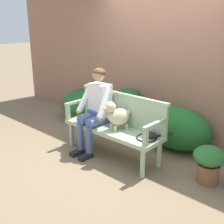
{
  "coord_description": "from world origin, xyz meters",
  "views": [
    {
      "loc": [
        2.78,
        -3.02,
        2.08
      ],
      "look_at": [
        0.0,
        0.0,
        0.72
      ],
      "focal_mm": 46.16,
      "sensor_mm": 36.0,
      "label": 1
    }
  ],
  "objects_px": {
    "garden_bench": "(112,131)",
    "person_seated": "(96,107)",
    "dog_on_bench": "(117,115)",
    "tennis_racket": "(148,138)",
    "baseball_glove": "(149,135)",
    "potted_plant": "(209,162)"
  },
  "relations": [
    {
      "from": "dog_on_bench",
      "to": "baseball_glove",
      "type": "bearing_deg",
      "value": 7.48
    },
    {
      "from": "person_seated",
      "to": "dog_on_bench",
      "type": "xyz_separation_m",
      "value": [
        0.43,
        0.01,
        -0.04
      ]
    },
    {
      "from": "tennis_racket",
      "to": "baseball_glove",
      "type": "relative_size",
      "value": 2.59
    },
    {
      "from": "garden_bench",
      "to": "tennis_racket",
      "type": "distance_m",
      "value": 0.65
    },
    {
      "from": "person_seated",
      "to": "baseball_glove",
      "type": "relative_size",
      "value": 6.1
    },
    {
      "from": "dog_on_bench",
      "to": "baseball_glove",
      "type": "distance_m",
      "value": 0.58
    },
    {
      "from": "dog_on_bench",
      "to": "tennis_racket",
      "type": "distance_m",
      "value": 0.59
    },
    {
      "from": "tennis_racket",
      "to": "potted_plant",
      "type": "height_order",
      "value": "same"
    },
    {
      "from": "dog_on_bench",
      "to": "potted_plant",
      "type": "height_order",
      "value": "dog_on_bench"
    },
    {
      "from": "person_seated",
      "to": "tennis_racket",
      "type": "distance_m",
      "value": 1.01
    },
    {
      "from": "dog_on_bench",
      "to": "tennis_racket",
      "type": "relative_size",
      "value": 0.79
    },
    {
      "from": "garden_bench",
      "to": "dog_on_bench",
      "type": "bearing_deg",
      "value": -4.89
    },
    {
      "from": "dog_on_bench",
      "to": "tennis_racket",
      "type": "bearing_deg",
      "value": 5.33
    },
    {
      "from": "baseball_glove",
      "to": "potted_plant",
      "type": "height_order",
      "value": "baseball_glove"
    },
    {
      "from": "baseball_glove",
      "to": "person_seated",
      "type": "bearing_deg",
      "value": 164.68
    },
    {
      "from": "person_seated",
      "to": "dog_on_bench",
      "type": "distance_m",
      "value": 0.43
    },
    {
      "from": "potted_plant",
      "to": "person_seated",
      "type": "bearing_deg",
      "value": -170.1
    },
    {
      "from": "garden_bench",
      "to": "person_seated",
      "type": "xyz_separation_m",
      "value": [
        -0.32,
        -0.02,
        0.33
      ]
    },
    {
      "from": "garden_bench",
      "to": "baseball_glove",
      "type": "distance_m",
      "value": 0.66
    },
    {
      "from": "person_seated",
      "to": "tennis_racket",
      "type": "xyz_separation_m",
      "value": [
        0.97,
        0.06,
        -0.26
      ]
    },
    {
      "from": "garden_bench",
      "to": "baseball_glove",
      "type": "height_order",
      "value": "baseball_glove"
    },
    {
      "from": "dog_on_bench",
      "to": "tennis_racket",
      "type": "xyz_separation_m",
      "value": [
        0.54,
        0.05,
        -0.21
      ]
    }
  ]
}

